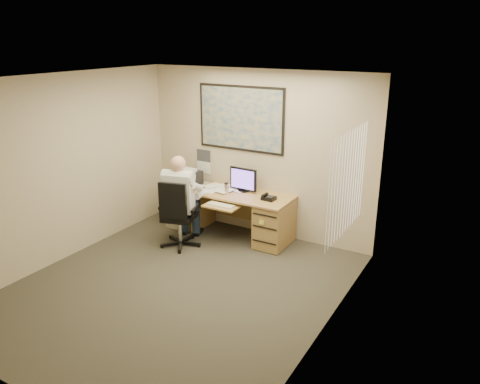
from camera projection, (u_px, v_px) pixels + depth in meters
The scene contains 8 objects.
room_shell at pixel (172, 192), 5.77m from camera, with size 4.00×4.50×2.70m.
desk at pixel (261, 215), 7.48m from camera, with size 1.60×0.97×1.14m.
world_map at pixel (241, 119), 7.56m from camera, with size 1.56×0.03×1.06m, color #1E4C93.
wall_calendar at pixel (204, 161), 8.19m from camera, with size 0.28×0.01×0.42m, color white.
window_blinds at pixel (349, 183), 5.43m from camera, with size 0.06×1.40×1.30m, color white, non-canonical shape.
filing_cabinet at pixel (188, 201), 8.15m from camera, with size 0.56×0.66×1.02m.
office_chair at pixel (177, 227), 7.33m from camera, with size 0.80×0.80×1.10m.
person at pixel (180, 201), 7.27m from camera, with size 0.62×0.89×1.45m, color silver, non-canonical shape.
Camera 1 is at (3.46, -4.31, 3.18)m, focal length 35.00 mm.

